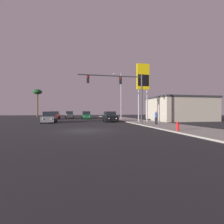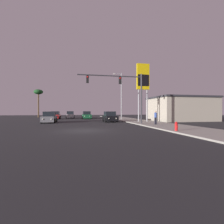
# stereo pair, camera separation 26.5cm
# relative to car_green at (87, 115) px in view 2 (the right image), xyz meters

# --- Properties ---
(ground_plane) EXTENTS (120.00, 120.00, 0.00)m
(ground_plane) POSITION_rel_car_green_xyz_m (-1.70, -23.23, -0.76)
(ground_plane) COLOR #28282B
(sidewalk_right) EXTENTS (5.00, 60.00, 0.12)m
(sidewalk_right) POSITION_rel_car_green_xyz_m (7.80, -13.23, -0.70)
(sidewalk_right) COLOR #9E998E
(sidewalk_right) RESTS_ON ground
(building_gas_station) EXTENTS (10.30, 8.30, 4.30)m
(building_gas_station) POSITION_rel_car_green_xyz_m (16.30, -10.78, 1.40)
(building_gas_station) COLOR #B2A893
(building_gas_station) RESTS_ON ground
(car_green) EXTENTS (2.04, 4.33, 1.68)m
(car_green) POSITION_rel_car_green_xyz_m (0.00, 0.00, 0.00)
(car_green) COLOR #195933
(car_green) RESTS_ON ground
(car_black) EXTENTS (2.04, 4.33, 1.68)m
(car_black) POSITION_rel_car_green_xyz_m (3.03, -11.46, 0.00)
(car_black) COLOR black
(car_black) RESTS_ON ground
(car_grey) EXTENTS (2.04, 4.32, 1.68)m
(car_grey) POSITION_rel_car_green_xyz_m (-6.28, -11.63, 0.00)
(car_grey) COLOR slate
(car_grey) RESTS_ON ground
(car_red) EXTENTS (2.04, 4.34, 1.68)m
(car_red) POSITION_rel_car_green_xyz_m (-6.68, 0.28, 0.00)
(car_red) COLOR maroon
(car_red) RESTS_ON ground
(car_silver) EXTENTS (2.04, 4.31, 1.68)m
(car_silver) POSITION_rel_car_green_xyz_m (-3.66, 4.97, 0.00)
(car_silver) COLOR #B7B7BC
(car_silver) RESTS_ON ground
(traffic_light_mast) EXTENTS (8.37, 0.36, 6.50)m
(traffic_light_mast) POSITION_rel_car_green_xyz_m (3.59, -17.58, 4.02)
(traffic_light_mast) COLOR #38383D
(traffic_light_mast) RESTS_ON sidewalk_right
(street_lamp) EXTENTS (1.74, 0.24, 9.00)m
(street_lamp) POSITION_rel_car_green_xyz_m (6.22, -6.29, 4.36)
(street_lamp) COLOR #99999E
(street_lamp) RESTS_ON sidewalk_right
(gas_station_sign) EXTENTS (2.00, 0.42, 9.00)m
(gas_station_sign) POSITION_rel_car_green_xyz_m (7.87, -13.57, 5.86)
(gas_station_sign) COLOR #99999E
(gas_station_sign) RESTS_ON sidewalk_right
(fire_hydrant) EXTENTS (0.24, 0.34, 0.76)m
(fire_hydrant) POSITION_rel_car_green_xyz_m (5.81, -26.04, -0.27)
(fire_hydrant) COLOR red
(fire_hydrant) RESTS_ON sidewalk_right
(pedestrian_on_sidewalk) EXTENTS (0.34, 0.32, 1.67)m
(pedestrian_on_sidewalk) POSITION_rel_car_green_xyz_m (7.11, -19.55, 0.27)
(pedestrian_on_sidewalk) COLOR #23232D
(pedestrian_on_sidewalk) RESTS_ON sidewalk_right
(palm_tree_far) EXTENTS (2.40, 2.40, 7.54)m
(palm_tree_far) POSITION_rel_car_green_xyz_m (-12.17, 10.77, 5.76)
(palm_tree_far) COLOR brown
(palm_tree_far) RESTS_ON ground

